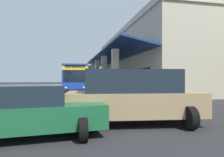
{
  "coord_description": "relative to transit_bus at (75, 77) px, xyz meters",
  "views": [
    {
      "loc": [
        29.35,
        1.43,
        1.67
      ],
      "look_at": [
        5.63,
        6.36,
        1.62
      ],
      "focal_mm": 32.55,
      "sensor_mm": 36.0,
      "label": 1
    }
  ],
  "objects": [
    {
      "name": "parked_sedan_green",
      "position": [
        19.66,
        -1.95,
        -1.1
      ],
      "size": [
        2.74,
        4.56,
        1.47
      ],
      "color": "#195933",
      "rests_on": "ground"
    },
    {
      "name": "ground",
      "position": [
        -3.63,
        5.91,
        -1.85
      ],
      "size": [
        120.0,
        120.0,
        0.0
      ],
      "primitive_type": "plane",
      "color": "#262628"
    },
    {
      "name": "parked_suv_tan",
      "position": [
        18.67,
        1.59,
        -0.84
      ],
      "size": [
        3.06,
        4.99,
        1.97
      ],
      "color": "#9E845B",
      "rests_on": "ground"
    },
    {
      "name": "curb_strip",
      "position": [
        -2.25,
        3.12,
        -1.79
      ],
      "size": [
        33.8,
        0.5,
        0.12
      ],
      "primitive_type": "cube",
      "color": "#9E998E",
      "rests_on": "ground"
    },
    {
      "name": "pedestrian",
      "position": [
        10.68,
        1.68,
        -0.9
      ],
      "size": [
        0.45,
        0.64,
        1.69
      ],
      "color": "#38383D",
      "rests_on": "ground"
    },
    {
      "name": "potted_palm",
      "position": [
        -7.59,
        4.6,
        -1.14
      ],
      "size": [
        1.82,
        1.66,
        2.64
      ],
      "color": "gray",
      "rests_on": "ground"
    },
    {
      "name": "transit_bus",
      "position": [
        0.0,
        0.0,
        0.0
      ],
      "size": [
        11.28,
        3.05,
        3.34
      ],
      "color": "#193D9E",
      "rests_on": "ground"
    },
    {
      "name": "plaza_building",
      "position": [
        -2.25,
        12.75,
        2.2
      ],
      "size": [
        28.46,
        16.97,
        8.09
      ],
      "color": "#B2A88E",
      "rests_on": "ground"
    }
  ]
}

